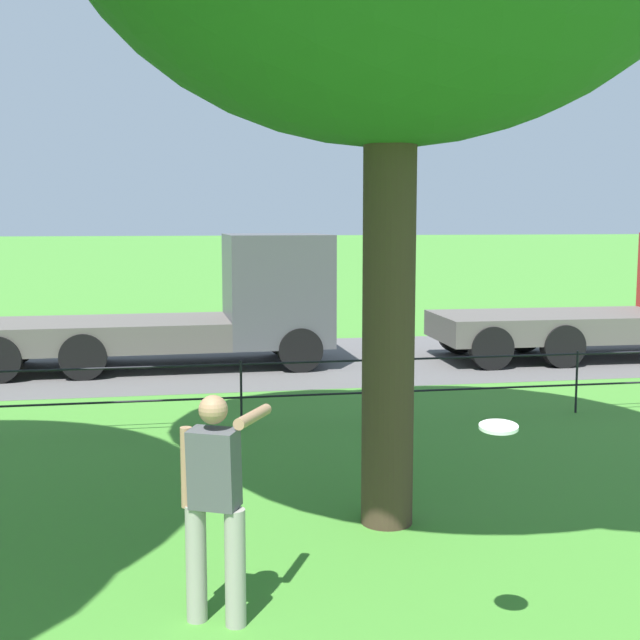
# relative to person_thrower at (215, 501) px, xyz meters

# --- Properties ---
(street_strip) EXTENTS (80.00, 6.28, 0.01)m
(street_strip) POSITION_rel_person_thrower_xyz_m (-1.97, 11.64, -0.96)
(street_strip) COLOR #565454
(street_strip) RESTS_ON ground
(park_fence) EXTENTS (37.36, 0.04, 1.00)m
(park_fence) POSITION_rel_person_thrower_xyz_m (-1.97, 5.99, -0.29)
(park_fence) COLOR black
(park_fence) RESTS_ON ground
(person_thrower) EXTENTS (0.74, 0.68, 1.78)m
(person_thrower) POSITION_rel_person_thrower_xyz_m (0.00, 0.00, 0.00)
(person_thrower) COLOR gray
(person_thrower) RESTS_ON ground
(frisbee) EXTENTS (0.34, 0.34, 0.05)m
(frisbee) POSITION_rel_person_thrower_xyz_m (1.90, -0.85, 0.70)
(frisbee) COLOR white
(flatbed_truck_far_left) EXTENTS (7.35, 2.56, 2.75)m
(flatbed_truck_far_left) POSITION_rel_person_thrower_xyz_m (0.43, 11.33, 0.25)
(flatbed_truck_far_left) COLOR #4C4C51
(flatbed_truck_far_left) RESTS_ON ground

